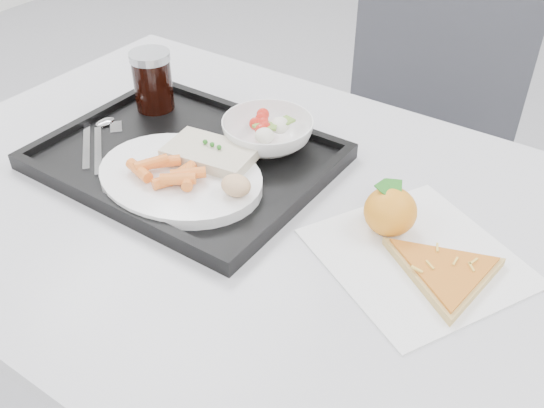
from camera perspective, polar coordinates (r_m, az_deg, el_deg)
table at (r=0.96m, az=-1.34°, el=-3.20°), size 1.20×0.80×0.75m
chair at (r=1.53m, az=13.11°, el=6.24°), size 0.53×0.54×0.93m
tray at (r=1.01m, az=-8.08°, el=4.25°), size 0.45×0.35×0.03m
dinner_plate at (r=0.94m, az=-8.62°, el=2.50°), size 0.27×0.27×0.02m
fish_fillet at (r=0.96m, az=-5.80°, el=4.81°), size 0.15×0.10×0.03m
bread_roll at (r=0.87m, az=-3.41°, el=1.76°), size 0.06×0.05×0.03m
salad_bowl at (r=1.01m, az=-0.39°, el=6.72°), size 0.15×0.15×0.05m
cola_glass at (r=1.13m, az=-11.18°, el=11.41°), size 0.07×0.07×0.11m
cutlery at (r=1.08m, az=-15.98°, el=6.09°), size 0.15×0.15×0.01m
napkin at (r=0.84m, az=13.47°, el=-4.87°), size 0.33×0.33×0.00m
tangerine at (r=0.86m, az=11.07°, el=-0.66°), size 0.07×0.07×0.07m
pizza_slice at (r=0.82m, az=15.99°, el=-6.19°), size 0.22×0.22×0.02m
carrot_pile at (r=0.92m, az=-9.60°, el=2.96°), size 0.12×0.08×0.03m
salad_contents at (r=1.01m, az=-0.29°, el=7.34°), size 0.07×0.08×0.03m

